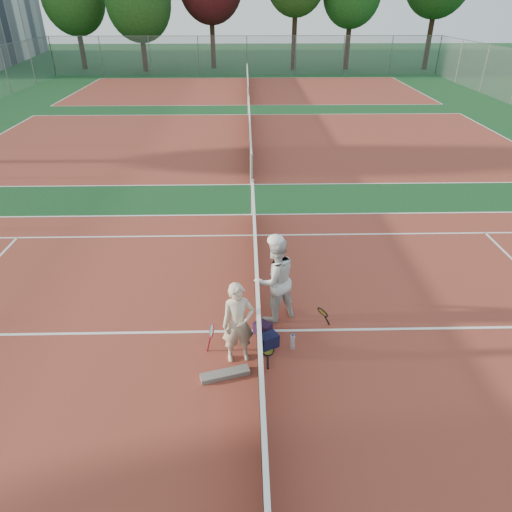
# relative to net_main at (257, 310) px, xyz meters

# --- Properties ---
(ground) EXTENTS (130.00, 130.00, 0.00)m
(ground) POSITION_rel_net_main_xyz_m (0.00, 0.00, -0.51)
(ground) COLOR #103C1A
(ground) RESTS_ON ground
(court_main) EXTENTS (23.77, 10.97, 0.01)m
(court_main) POSITION_rel_net_main_xyz_m (0.00, 0.00, -0.51)
(court_main) COLOR maroon
(court_main) RESTS_ON ground
(court_far_a) EXTENTS (23.77, 10.97, 0.01)m
(court_far_a) POSITION_rel_net_main_xyz_m (0.00, 13.50, -0.51)
(court_far_a) COLOR maroon
(court_far_a) RESTS_ON ground
(court_far_b) EXTENTS (23.77, 10.97, 0.01)m
(court_far_b) POSITION_rel_net_main_xyz_m (0.00, 27.00, -0.51)
(court_far_b) COLOR maroon
(court_far_b) RESTS_ON ground
(net_main) EXTENTS (0.10, 10.98, 1.02)m
(net_main) POSITION_rel_net_main_xyz_m (0.00, 0.00, 0.00)
(net_main) COLOR black
(net_main) RESTS_ON ground
(net_far_a) EXTENTS (0.10, 10.98, 1.02)m
(net_far_a) POSITION_rel_net_main_xyz_m (0.00, 13.50, 0.00)
(net_far_a) COLOR black
(net_far_a) RESTS_ON ground
(net_far_b) EXTENTS (0.10, 10.98, 1.02)m
(net_far_b) POSITION_rel_net_main_xyz_m (0.00, 27.00, 0.00)
(net_far_b) COLOR black
(net_far_b) RESTS_ON ground
(fence_back) EXTENTS (32.00, 0.06, 3.00)m
(fence_back) POSITION_rel_net_main_xyz_m (0.00, 34.00, 0.99)
(fence_back) COLOR slate
(fence_back) RESTS_ON ground
(player_a) EXTENTS (0.63, 0.48, 1.56)m
(player_a) POSITION_rel_net_main_xyz_m (-0.35, -0.75, 0.27)
(player_a) COLOR beige
(player_a) RESTS_ON ground
(player_b) EXTENTS (1.09, 1.00, 1.79)m
(player_b) POSITION_rel_net_main_xyz_m (0.35, 0.46, 0.39)
(player_b) COLOR silver
(player_b) RESTS_ON ground
(racket_red) EXTENTS (0.22, 0.30, 0.59)m
(racket_red) POSITION_rel_net_main_xyz_m (-0.83, -0.53, -0.21)
(racket_red) COLOR maroon
(racket_red) RESTS_ON ground
(racket_black_held) EXTENTS (0.42, 0.42, 0.53)m
(racket_black_held) POSITION_rel_net_main_xyz_m (1.25, 0.02, -0.24)
(racket_black_held) COLOR black
(racket_black_held) RESTS_ON ground
(racket_spare) EXTENTS (0.29, 0.61, 0.03)m
(racket_spare) POSITION_rel_net_main_xyz_m (0.18, -0.58, -0.49)
(racket_spare) COLOR black
(racket_spare) RESTS_ON ground
(sports_bag_navy) EXTENTS (0.41, 0.37, 0.27)m
(sports_bag_navy) POSITION_rel_net_main_xyz_m (0.20, -0.45, -0.38)
(sports_bag_navy) COLOR black
(sports_bag_navy) RESTS_ON ground
(sports_bag_purple) EXTENTS (0.38, 0.36, 0.26)m
(sports_bag_purple) POSITION_rel_net_main_xyz_m (0.10, -0.08, -0.38)
(sports_bag_purple) COLOR black
(sports_bag_purple) RESTS_ON ground
(net_cover_canvas) EXTENTS (0.87, 0.42, 0.09)m
(net_cover_canvas) POSITION_rel_net_main_xyz_m (-0.58, -1.20, -0.47)
(net_cover_canvas) COLOR #67625D
(net_cover_canvas) RESTS_ON ground
(water_bottle) EXTENTS (0.09, 0.09, 0.30)m
(water_bottle) POSITION_rel_net_main_xyz_m (0.63, -0.52, -0.36)
(water_bottle) COLOR #C8E1FD
(water_bottle) RESTS_ON ground
(tree_back_1) EXTENTS (5.40, 5.40, 8.47)m
(tree_back_1) POSITION_rel_net_main_xyz_m (-8.97, 36.58, 4.84)
(tree_back_1) COLOR #382314
(tree_back_1) RESTS_ON ground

